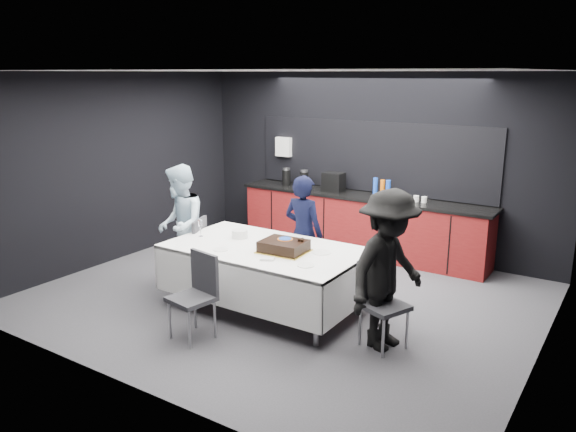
% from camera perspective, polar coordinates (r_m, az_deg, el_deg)
% --- Properties ---
extents(ground, '(6.00, 6.00, 0.00)m').
position_cam_1_polar(ground, '(7.22, -0.44, -8.26)').
color(ground, '#45454A').
rests_on(ground, ground).
extents(room_shell, '(6.04, 5.04, 2.82)m').
position_cam_1_polar(room_shell, '(6.73, -0.47, 6.50)').
color(room_shell, white).
rests_on(room_shell, ground).
extents(kitchenette, '(4.10, 0.64, 2.05)m').
position_cam_1_polar(kitchenette, '(8.90, 7.37, -0.32)').
color(kitchenette, maroon).
rests_on(kitchenette, ground).
extents(party_table, '(2.32, 1.32, 0.78)m').
position_cam_1_polar(party_table, '(6.69, -2.34, -4.29)').
color(party_table, '#99999E').
rests_on(party_table, ground).
extents(cake_assembly, '(0.56, 0.47, 0.17)m').
position_cam_1_polar(cake_assembly, '(6.44, -0.43, -3.09)').
color(cake_assembly, gold).
rests_on(cake_assembly, party_table).
extents(plate_stack, '(0.20, 0.20, 0.10)m').
position_cam_1_polar(plate_stack, '(7.02, -4.93, -1.81)').
color(plate_stack, white).
rests_on(plate_stack, party_table).
extents(loose_plate_near, '(0.18, 0.18, 0.01)m').
position_cam_1_polar(loose_plate_near, '(6.58, -6.85, -3.40)').
color(loose_plate_near, white).
rests_on(loose_plate_near, party_table).
extents(loose_plate_right_a, '(0.22, 0.22, 0.01)m').
position_cam_1_polar(loose_plate_right_a, '(6.44, 3.42, -3.70)').
color(loose_plate_right_a, white).
rests_on(loose_plate_right_a, party_table).
extents(loose_plate_right_b, '(0.19, 0.19, 0.01)m').
position_cam_1_polar(loose_plate_right_b, '(6.01, 1.82, -5.02)').
color(loose_plate_right_b, white).
rests_on(loose_plate_right_b, party_table).
extents(loose_plate_far, '(0.18, 0.18, 0.01)m').
position_cam_1_polar(loose_plate_far, '(6.89, 0.30, -2.47)').
color(loose_plate_far, white).
rests_on(loose_plate_far, party_table).
extents(fork_pile, '(0.18, 0.15, 0.02)m').
position_cam_1_polar(fork_pile, '(6.19, -2.12, -4.37)').
color(fork_pile, white).
rests_on(fork_pile, party_table).
extents(champagne_flute, '(0.06, 0.06, 0.22)m').
position_cam_1_polar(champagne_flute, '(7.11, -8.91, -0.83)').
color(champagne_flute, white).
rests_on(champagne_flute, party_table).
extents(chair_left, '(0.54, 0.54, 0.92)m').
position_cam_1_polar(chair_left, '(7.56, -9.67, -3.12)').
color(chair_left, '#2F3035').
rests_on(chair_left, ground).
extents(chair_right, '(0.55, 0.55, 0.92)m').
position_cam_1_polar(chair_right, '(5.94, 9.25, -8.05)').
color(chair_right, '#2F3035').
rests_on(chair_right, ground).
extents(chair_near, '(0.48, 0.48, 0.92)m').
position_cam_1_polar(chair_near, '(6.11, -9.22, -7.36)').
color(chair_near, '#2F3035').
rests_on(chair_near, ground).
extents(person_center, '(0.57, 0.39, 1.53)m').
position_cam_1_polar(person_center, '(7.23, 1.58, -1.81)').
color(person_center, black).
rests_on(person_center, ground).
extents(person_left, '(0.97, 1.00, 1.62)m').
position_cam_1_polar(person_left, '(7.59, -10.88, -0.94)').
color(person_left, '#C3E2F5').
rests_on(person_left, ground).
extents(person_right, '(0.84, 1.19, 1.68)m').
position_cam_1_polar(person_right, '(5.79, 10.11, -5.46)').
color(person_right, black).
rests_on(person_right, ground).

